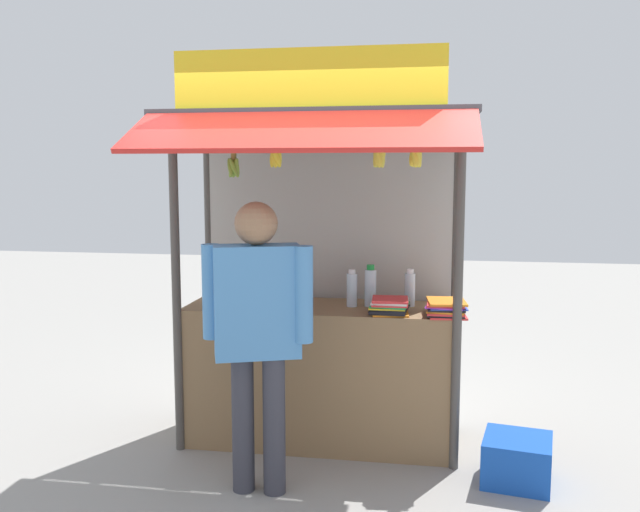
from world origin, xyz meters
TOP-DOWN VIEW (x-y plane):
  - ground_plane at (0.00, 0.00)m, footprint 20.00×20.00m
  - stall_counter at (0.00, 0.00)m, footprint 1.85×0.62m
  - stall_structure at (0.00, 0.06)m, footprint 2.05×1.42m
  - water_bottle_back_left at (0.22, 0.02)m, footprint 0.07×0.07m
  - water_bottle_left at (-0.61, 0.17)m, footprint 0.07×0.07m
  - water_bottle_far_left at (0.61, 0.10)m, footprint 0.07×0.07m
  - water_bottle_back_right at (0.34, 0.05)m, footprint 0.08×0.08m
  - magazine_stack_far_right at (-0.40, -0.15)m, footprint 0.20×0.31m
  - magazine_stack_rear_center at (0.49, -0.18)m, footprint 0.26×0.27m
  - magazine_stack_mid_right at (0.86, -0.17)m, footprint 0.27×0.32m
  - banana_bunch_rightmost at (-0.48, -0.41)m, footprint 0.09×0.09m
  - banana_bunch_inner_left at (0.65, -0.41)m, footprint 0.09×0.10m
  - banana_bunch_leftmost at (-0.21, -0.41)m, footprint 0.10×0.10m
  - banana_bunch_inner_right at (0.43, -0.41)m, footprint 0.10×0.09m
  - vendor_person at (-0.23, -0.82)m, footprint 0.66×0.36m
  - plastic_crate at (1.30, -0.44)m, footprint 0.47×0.47m

SIDE VIEW (x-z plane):
  - ground_plane at x=0.00m, z-range 0.00..0.00m
  - plastic_crate at x=1.30m, z-range 0.00..0.28m
  - stall_counter at x=0.00m, z-range 0.00..0.97m
  - magazine_stack_far_right at x=-0.40m, z-range 0.97..1.05m
  - magazine_stack_rear_center at x=0.49m, z-range 0.97..1.07m
  - magazine_stack_mid_right at x=0.86m, z-range 0.97..1.07m
  - vendor_person at x=-0.23m, z-range 0.18..1.90m
  - water_bottle_left at x=-0.61m, z-range 0.96..1.21m
  - water_bottle_back_left at x=0.22m, z-range 0.96..1.22m
  - water_bottle_far_left at x=0.61m, z-range 0.96..1.22m
  - water_bottle_back_right at x=0.34m, z-range 0.96..1.25m
  - stall_structure at x=0.00m, z-range 0.25..2.88m
  - banana_bunch_rightmost at x=-0.48m, z-range 1.78..2.07m
  - banana_bunch_inner_right at x=0.43m, z-range 1.86..2.10m
  - banana_bunch_leftmost at x=-0.21m, z-range 1.87..2.10m
  - banana_bunch_inner_left at x=0.65m, z-range 1.87..2.10m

